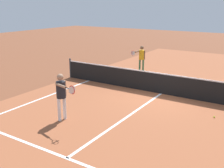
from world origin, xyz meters
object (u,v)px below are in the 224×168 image
(player_near, at_px, (61,92))
(player_far, at_px, (141,56))
(net, at_px, (162,83))
(tennis_ball_near_net, at_px, (214,117))

(player_near, xyz_separation_m, player_far, (-0.81, 7.74, -0.06))
(net, bearing_deg, tennis_ball_near_net, -29.99)
(player_far, height_order, tennis_ball_near_net, player_far)
(player_near, height_order, tennis_ball_near_net, player_near)
(player_near, distance_m, tennis_ball_near_net, 5.49)
(net, height_order, tennis_ball_near_net, net)
(net, bearing_deg, player_far, 129.51)
(player_near, height_order, player_far, player_near)
(net, relative_size, player_near, 6.50)
(net, xyz_separation_m, player_near, (-1.78, -4.60, 0.55))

